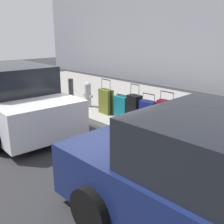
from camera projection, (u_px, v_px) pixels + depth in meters
The scene contains 12 objects.
ground_plane at pixel (95, 125), 7.29m from camera, with size 40.00×40.00×0.00m, color #28282B.
sidewalk_curb at pixel (152, 106), 8.91m from camera, with size 18.00×5.00×0.14m, color gray.
suitcase_silver_2 at pixel (205, 130), 5.59m from camera, with size 0.44×0.22×0.93m.
suitcase_red_3 at pixel (183, 124), 5.96m from camera, with size 0.44×0.21×0.69m.
suitcase_maroon_4 at pixel (166, 116), 6.35m from camera, with size 0.44×0.22×1.00m.
suitcase_navy_5 at pixel (148, 113), 6.72m from camera, with size 0.43×0.26×0.86m.
suitcase_black_6 at pixel (134, 108), 7.08m from camera, with size 0.38×0.28×1.03m.
suitcase_teal_7 at pixel (122, 106), 7.48m from camera, with size 0.47×0.25×0.66m.
suitcase_olive_8 at pixel (106, 101), 7.79m from camera, with size 0.48×0.26×1.04m.
fire_hydrant at pixel (88, 94), 8.50m from camera, with size 0.39×0.21×0.81m.
bollard_post at pixel (71, 91), 8.92m from camera, with size 0.17×0.17×0.84m, color #333338.
parked_car_white_1 at pixel (12, 98), 7.02m from camera, with size 4.52×2.19×1.65m.
Camera 1 is at (-5.36, 4.35, 2.43)m, focal length 42.16 mm.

